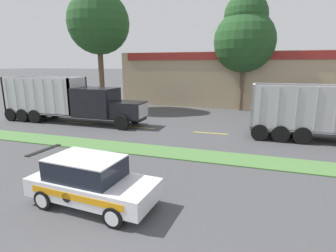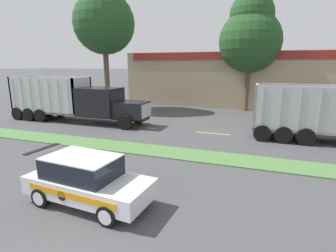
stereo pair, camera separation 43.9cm
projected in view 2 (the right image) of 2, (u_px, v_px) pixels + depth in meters
The scene contains 11 objects.
grass_verge at pixel (176, 153), 14.06m from camera, with size 120.00×1.84×0.06m, color #517F42.
centre_line_2 at pixel (34, 118), 23.55m from camera, with size 2.40×0.14×0.01m, color yellow.
centre_line_3 at pixel (84, 122), 21.77m from camera, with size 2.40×0.14×0.01m, color yellow.
centre_line_4 at pixel (142, 127), 19.99m from camera, with size 2.40×0.14×0.01m, color yellow.
centre_line_5 at pixel (213, 133), 18.22m from camera, with size 2.40×0.14×0.01m, color yellow.
centre_line_6 at pixel (299, 141), 16.44m from camera, with size 2.40×0.14×0.01m, color yellow.
dump_truck_mid at pixel (86, 103), 21.35m from camera, with size 12.31×2.63×3.67m.
rally_car at pixel (87, 179), 8.89m from camera, with size 4.47×2.19×1.70m.
store_building_backdrop at pixel (270, 79), 31.80m from camera, with size 32.40×12.10×6.03m.
tree_behind_left at pixel (250, 35), 25.65m from camera, with size 6.08×6.08×11.49m.
tree_behind_centre at pixel (104, 17), 26.24m from camera, with size 6.17×6.17×13.38m.
Camera 2 is at (4.11, -2.78, 4.65)m, focal length 28.00 mm.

